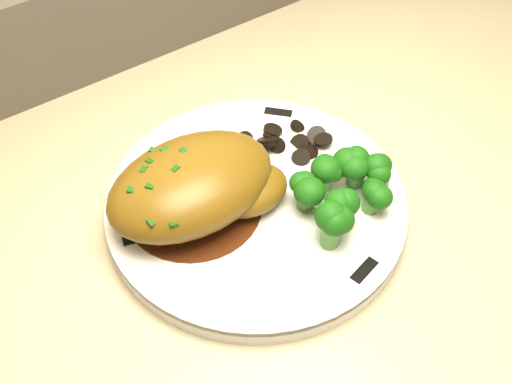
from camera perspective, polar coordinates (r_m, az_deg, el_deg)
plate at (r=0.58m, az=0.00°, el=-1.23°), size 0.33×0.33×0.02m
rim_accent_0 at (r=0.66m, az=1.99°, el=7.08°), size 0.03×0.03×0.00m
rim_accent_1 at (r=0.56m, az=-11.44°, el=-3.55°), size 0.02×0.03×0.00m
rim_accent_2 at (r=0.54m, az=9.60°, el=-6.90°), size 0.03×0.02×0.00m
gravy_pool at (r=0.57m, az=-5.58°, el=-1.32°), size 0.12×0.12×0.00m
chicken_breast at (r=0.55m, az=-5.18°, el=0.59°), size 0.16×0.11×0.06m
mushroom_pile at (r=0.62m, az=2.79°, el=4.16°), size 0.08×0.06×0.02m
broccoli_florets at (r=0.56m, az=7.93°, el=0.19°), size 0.10×0.08×0.04m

